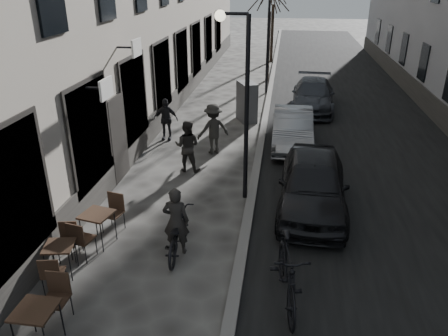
% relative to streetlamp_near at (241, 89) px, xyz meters
% --- Properties ---
extents(road, '(7.30, 60.00, 0.00)m').
position_rel_streetlamp_near_xyz_m(road, '(4.02, 10.00, -3.16)').
color(road, black).
rests_on(road, ground).
extents(kerb, '(0.25, 60.00, 0.12)m').
position_rel_streetlamp_near_xyz_m(kerb, '(0.37, 10.00, -3.10)').
color(kerb, slate).
rests_on(kerb, ground).
extents(streetlamp_near, '(0.90, 0.28, 5.09)m').
position_rel_streetlamp_near_xyz_m(streetlamp_near, '(0.00, 0.00, 0.00)').
color(streetlamp_near, black).
rests_on(streetlamp_near, ground).
extents(streetlamp_far, '(0.90, 0.28, 5.09)m').
position_rel_streetlamp_near_xyz_m(streetlamp_far, '(0.00, 12.00, 0.00)').
color(streetlamp_far, black).
rests_on(streetlamp_far, ground).
extents(bistro_set_a, '(0.67, 1.63, 0.96)m').
position_rel_streetlamp_near_xyz_m(bistro_set_a, '(-2.79, -5.94, -2.67)').
color(bistro_set_a, black).
rests_on(bistro_set_a, ground).
extents(bistro_set_b, '(0.70, 1.51, 0.86)m').
position_rel_streetlamp_near_xyz_m(bistro_set_b, '(-3.35, -4.03, -2.72)').
color(bistro_set_b, black).
rests_on(bistro_set_b, ground).
extents(bistro_set_c, '(0.79, 1.69, 0.97)m').
position_rel_streetlamp_near_xyz_m(bistro_set_c, '(-3.03, -2.81, -2.66)').
color(bistro_set_c, black).
rests_on(bistro_set_c, ground).
extents(utility_cabinet, '(1.02, 1.27, 1.67)m').
position_rel_streetlamp_near_xyz_m(utility_cabinet, '(-0.43, 7.11, -2.32)').
color(utility_cabinet, '#575759').
rests_on(utility_cabinet, ground).
extents(bicycle, '(0.77, 1.93, 1.00)m').
position_rel_streetlamp_near_xyz_m(bicycle, '(-1.12, -2.88, -2.66)').
color(bicycle, black).
rests_on(bicycle, ground).
extents(cyclist_rider, '(0.62, 0.42, 1.63)m').
position_rel_streetlamp_near_xyz_m(cyclist_rider, '(-1.12, -2.88, -2.34)').
color(cyclist_rider, black).
rests_on(cyclist_rider, ground).
extents(pedestrian_near, '(0.86, 0.69, 1.69)m').
position_rel_streetlamp_near_xyz_m(pedestrian_near, '(-1.84, 1.61, -2.32)').
color(pedestrian_near, '#282522').
rests_on(pedestrian_near, ground).
extents(pedestrian_mid, '(1.34, 1.18, 1.80)m').
position_rel_streetlamp_near_xyz_m(pedestrian_mid, '(-1.26, 3.21, -2.26)').
color(pedestrian_mid, '#2A2925').
rests_on(pedestrian_mid, ground).
extents(pedestrian_far, '(0.96, 0.42, 1.62)m').
position_rel_streetlamp_near_xyz_m(pedestrian_far, '(-3.28, 4.34, -2.35)').
color(pedestrian_far, black).
rests_on(pedestrian_far, ground).
extents(car_near, '(2.00, 4.51, 1.51)m').
position_rel_streetlamp_near_xyz_m(car_near, '(2.03, -0.39, -2.41)').
color(car_near, black).
rests_on(car_near, ground).
extents(car_mid, '(1.42, 4.05, 1.33)m').
position_rel_streetlamp_near_xyz_m(car_mid, '(1.51, 4.35, -2.49)').
color(car_mid, gray).
rests_on(car_mid, ground).
extents(car_far, '(2.18, 4.79, 1.36)m').
position_rel_streetlamp_near_xyz_m(car_far, '(2.47, 9.21, -2.48)').
color(car_far, '#36393F').
rests_on(car_far, ground).
extents(moped, '(0.93, 2.32, 1.36)m').
position_rel_streetlamp_near_xyz_m(moped, '(1.37, -4.23, -2.48)').
color(moped, black).
rests_on(moped, ground).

